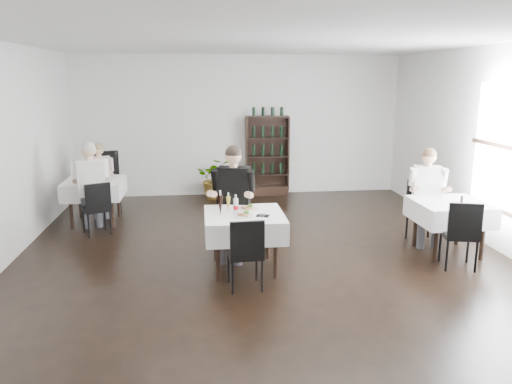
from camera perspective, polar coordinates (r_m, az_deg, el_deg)
room_shell at (r=6.41m, az=1.28°, el=3.90°), size 9.00×9.00×9.00m
wine_shelf at (r=10.82m, az=1.30°, el=4.07°), size 0.90×0.28×1.75m
main_table at (r=6.57m, az=-1.36°, el=-3.73°), size 1.03×1.03×0.77m
left_table at (r=9.16m, az=-17.97°, el=0.39°), size 0.98×0.98×0.77m
right_table at (r=7.71m, az=21.23°, el=-2.13°), size 0.98×0.98×0.77m
potted_tree at (r=10.60m, az=-4.56°, el=1.61°), size 0.81×0.70×0.88m
main_chair_far at (r=7.31m, az=-2.84°, el=-2.40°), size 0.53×0.53×1.01m
main_chair_near at (r=5.97m, az=-1.18°, el=-6.61°), size 0.43×0.44×0.89m
left_chair_far at (r=9.90m, az=-16.80°, el=1.57°), size 0.62×0.62×1.15m
left_chair_near at (r=8.44m, az=-17.72°, el=-1.44°), size 0.53×0.54×0.88m
right_chair_far at (r=8.20m, az=18.53°, el=-1.59°), size 0.47×0.47×0.96m
right_chair_near at (r=7.14m, az=22.42°, el=-4.10°), size 0.51×0.52×0.94m
diner_main at (r=6.97m, az=-2.66°, el=-0.19°), size 0.66×0.69×1.59m
diner_left_far at (r=9.63m, az=-17.45°, el=1.99°), size 0.53×0.54×1.35m
diner_left_near at (r=8.53m, az=-18.37°, el=1.28°), size 0.63×0.67×1.52m
diner_right_far at (r=8.03m, az=19.02°, el=0.35°), size 0.61×0.65×1.48m
plate_far at (r=6.74m, az=-0.94°, el=-1.87°), size 0.28×0.28×0.07m
plate_near at (r=6.41m, az=-1.40°, el=-2.64°), size 0.23×0.23×0.07m
pilsner_dark at (r=6.43m, az=-4.10°, el=-1.51°), size 0.08×0.08×0.33m
pilsner_lager at (r=6.55m, az=-3.18°, el=-1.45°), size 0.06×0.06×0.27m
coke_bottle at (r=6.48m, az=-2.32°, el=-1.64°), size 0.07×0.07×0.26m
napkin_cutlery at (r=6.42m, az=0.77°, el=-2.71°), size 0.20×0.18×0.02m
pepper_mill at (r=7.70m, az=22.46°, el=-0.76°), size 0.05×0.05×0.09m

